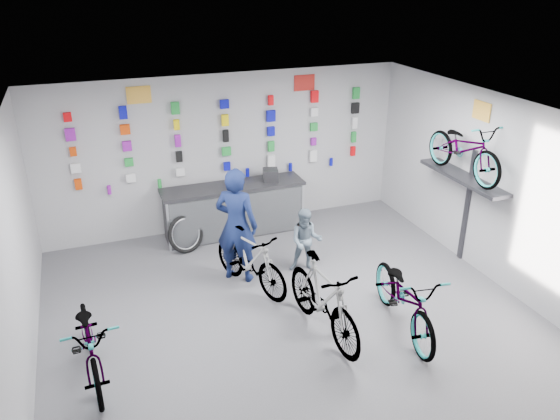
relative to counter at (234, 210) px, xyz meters
name	(u,v)px	position (x,y,z in m)	size (l,w,h in m)	color
floor	(306,339)	(0.00, -3.54, -0.49)	(8.00, 8.00, 0.00)	#4B4B4F
ceiling	(311,130)	(0.00, -3.54, 2.51)	(8.00, 8.00, 0.00)	white
wall_back	(226,153)	(0.00, 0.46, 1.01)	(7.00, 7.00, 0.00)	#ACACAF
wall_left	(9,297)	(-3.50, -3.54, 1.01)	(8.00, 8.00, 0.00)	#ACACAF
wall_right	(525,205)	(3.50, -3.54, 1.01)	(8.00, 8.00, 0.00)	#ACACAF
counter	(234,210)	(0.00, 0.00, 0.00)	(2.70, 0.66, 1.00)	black
merch_wall	(227,137)	(0.03, 0.39, 1.33)	(5.56, 0.08, 1.56)	#DF3D06
wall_bracket	(463,182)	(3.33, -2.34, 0.98)	(0.39, 1.90, 2.00)	#333338
sign_left	(139,95)	(-1.50, 0.44, 2.23)	(0.42, 0.02, 0.30)	gold
sign_right	(304,83)	(1.60, 0.44, 2.23)	(0.42, 0.02, 0.30)	red
sign_side	(482,111)	(3.48, -2.34, 2.16)	(0.02, 0.40, 0.30)	gold
bike_left	(91,342)	(-2.78, -3.23, 0.00)	(0.65, 1.85, 0.97)	gray
bike_center	(323,299)	(0.27, -3.48, 0.08)	(0.53, 1.89, 1.14)	gray
bike_right	(405,297)	(1.39, -3.77, 0.03)	(0.69, 1.97, 1.04)	gray
bike_service	(250,260)	(-0.31, -1.99, 0.02)	(0.48, 1.70, 1.02)	gray
bike_wall	(464,149)	(3.25, -2.34, 1.57)	(0.63, 1.80, 0.95)	gray
clerk	(237,225)	(-0.41, -1.61, 0.48)	(0.70, 0.46, 1.93)	#111C47
customer	(306,241)	(0.73, -1.78, 0.08)	(0.55, 0.43, 1.12)	slate
spare_wheel	(186,234)	(-1.02, -0.37, -0.15)	(0.76, 0.50, 0.69)	black
register	(270,175)	(0.75, 0.01, 0.62)	(0.28, 0.30, 0.22)	black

